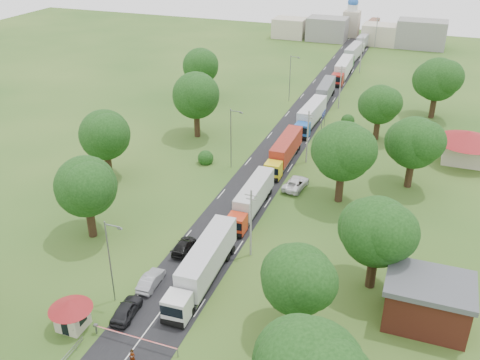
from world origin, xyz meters
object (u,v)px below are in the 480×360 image
at_px(boom_barrier, 123,335).
at_px(guard_booth, 71,310).
at_px(car_lane_mid, 151,280).
at_px(car_lane_front, 126,310).
at_px(info_sign, 324,117).
at_px(truck_0, 204,265).
at_px(pedestrian_near, 132,357).

distance_m(boom_barrier, guard_booth, 5.98).
bearing_deg(car_lane_mid, car_lane_front, 87.09).
bearing_deg(boom_barrier, car_lane_mid, 100.87).
xyz_separation_m(boom_barrier, info_sign, (6.56, 60.00, 2.11)).
height_order(boom_barrier, car_lane_front, car_lane_front).
bearing_deg(guard_booth, truck_0, 50.26).
bearing_deg(info_sign, boom_barrier, -96.24).
bearing_deg(car_lane_front, car_lane_mid, -95.63).
bearing_deg(truck_0, pedestrian_near, -95.44).
xyz_separation_m(boom_barrier, car_lane_mid, (-1.64, 8.55, -0.13)).
relative_size(guard_booth, truck_0, 0.28).
bearing_deg(guard_booth, info_sign, 78.32).
relative_size(boom_barrier, car_lane_front, 1.92).
distance_m(truck_0, pedestrian_near, 13.71).
relative_size(car_lane_mid, pedestrian_near, 2.76).
height_order(boom_barrier, pedestrian_near, pedestrian_near).
bearing_deg(pedestrian_near, truck_0, 83.18).
distance_m(guard_booth, truck_0, 14.77).
bearing_deg(truck_0, guard_booth, -129.74).
xyz_separation_m(guard_booth, car_lane_mid, (4.20, 8.55, -1.41)).
height_order(car_lane_front, pedestrian_near, pedestrian_near).
relative_size(guard_booth, pedestrian_near, 2.64).
height_order(guard_booth, truck_0, truck_0).
relative_size(boom_barrier, guard_booth, 2.10).
relative_size(truck_0, car_lane_front, 3.28).
xyz_separation_m(guard_booth, info_sign, (12.40, 60.00, 0.84)).
xyz_separation_m(guard_booth, truck_0, (9.44, 11.35, 0.15)).
relative_size(info_sign, pedestrian_near, 2.46).
relative_size(boom_barrier, info_sign, 2.25).
distance_m(info_sign, car_lane_front, 57.32).
xyz_separation_m(truck_0, pedestrian_near, (-1.29, -13.57, -1.48)).
relative_size(boom_barrier, pedestrian_near, 5.54).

